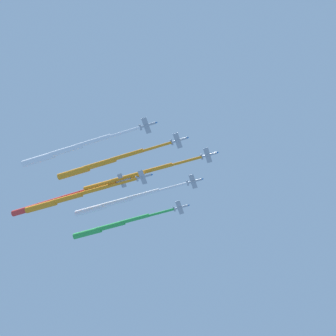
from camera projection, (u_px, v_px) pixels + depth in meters
name	position (u px, v px, depth m)	size (l,w,h in m)	color
jet_lead	(126.00, 178.00, 231.15)	(65.46, 46.08, 4.28)	#9EA3AD
jet_port_inner	(116.00, 203.00, 240.30)	(65.19, 46.31, 4.25)	#9EA3AD
jet_starboard_inner	(99.00, 164.00, 226.35)	(62.88, 45.55, 4.21)	#9EA3AD
jet_port_mid	(110.00, 226.00, 247.81)	(61.12, 44.37, 4.25)	#9EA3AD
jet_starboard_mid	(65.00, 151.00, 221.32)	(64.61, 46.31, 4.19)	#9EA3AD
jet_port_outer	(66.00, 199.00, 235.28)	(64.71, 46.23, 4.16)	#9EA3AD
jet_starboard_outer	(50.00, 202.00, 239.57)	(62.42, 46.03, 4.25)	#9EA3AD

